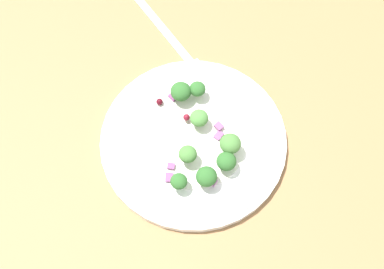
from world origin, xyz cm
name	(u,v)px	position (x,y,z in cm)	size (l,w,h in cm)	color
ground_plane	(193,145)	(0.00, 0.00, -1.00)	(180.00, 180.00, 2.00)	olive
plate	(192,140)	(0.20, 0.09, 0.86)	(25.55, 25.55, 1.70)	white
dressing_pool	(192,139)	(0.20, 0.09, 1.30)	(14.82, 14.82, 0.20)	white
broccoli_floret_0	(198,89)	(-1.13, -6.62, 3.15)	(2.28, 2.28, 2.31)	#ADD18E
broccoli_floret_1	(230,144)	(-4.64, 2.27, 3.55)	(2.84, 2.84, 2.87)	#8EB77A
broccoli_floret_2	(206,177)	(-1.13, 6.41, 3.08)	(2.75, 2.75, 2.79)	#9EC684
broccoli_floret_3	(188,154)	(1.01, 3.15, 3.23)	(2.42, 2.42, 2.45)	#8EB77A
broccoli_floret_4	(179,181)	(2.44, 6.75, 3.06)	(2.20, 2.20, 2.23)	#8EB77A
broccoli_floret_5	(199,118)	(-0.95, -2.07, 3.10)	(2.51, 2.51, 2.54)	#ADD18E
broccoli_floret_6	(226,161)	(-3.90, 4.53, 3.09)	(2.62, 2.62, 2.65)	#8EB77A
broccoli_floret_7	(181,92)	(1.22, -6.38, 3.17)	(2.91, 2.91, 2.95)	#9EC684
cranberry_0	(187,117)	(0.71, -2.80, 2.25)	(0.94, 0.94, 0.94)	maroon
cranberry_1	(159,102)	(4.29, -5.76, 1.90)	(0.94, 0.94, 0.94)	#4C0A14
cranberry_2	(211,172)	(-1.94, 5.31, 1.66)	(0.88, 0.88, 0.88)	maroon
onion_bit_0	(171,166)	(3.31, 4.03, 1.71)	(0.96, 0.83, 0.39)	#843D75
onion_bit_1	(173,97)	(2.31, -6.55, 1.69)	(1.14, 1.01, 0.49)	#843D75
onion_bit_2	(219,126)	(-3.60, -1.25, 1.90)	(1.10, 0.95, 0.45)	#934C84
onion_bit_3	(169,177)	(3.65, 5.56, 1.65)	(1.23, 1.01, 0.43)	#843D75
onion_bit_4	(219,138)	(-3.45, 0.40, 1.62)	(1.29, 0.95, 0.32)	#934C84
onion_bit_5	(212,182)	(-1.85, 6.72, 1.94)	(1.16, 0.92, 0.56)	#A35B93
fork	(174,42)	(1.56, -17.04, 0.25)	(10.85, 17.01, 0.50)	silver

